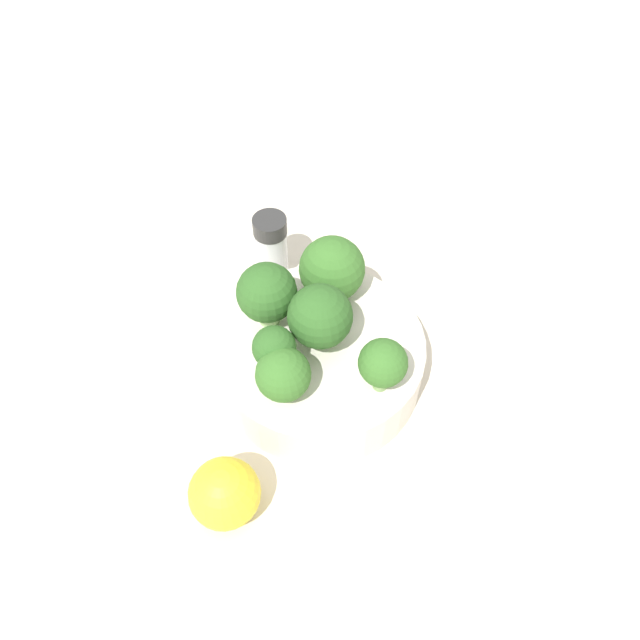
% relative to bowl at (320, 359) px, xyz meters
% --- Properties ---
extents(ground_plane, '(3.00, 3.00, 0.00)m').
position_rel_bowl_xyz_m(ground_plane, '(0.00, 0.00, -0.02)').
color(ground_plane, beige).
extents(bowl, '(0.18, 0.18, 0.05)m').
position_rel_bowl_xyz_m(bowl, '(0.00, 0.00, 0.00)').
color(bowl, silver).
rests_on(bowl, ground_plane).
extents(broccoli_floret_0, '(0.05, 0.05, 0.06)m').
position_rel_bowl_xyz_m(broccoli_floret_0, '(-0.00, -0.00, 0.06)').
color(broccoli_floret_0, '#84AD66').
rests_on(broccoli_floret_0, bowl).
extents(broccoli_floret_1, '(0.04, 0.04, 0.05)m').
position_rel_bowl_xyz_m(broccoli_floret_1, '(-0.03, 0.03, 0.05)').
color(broccoli_floret_1, '#8EB770').
rests_on(broccoli_floret_1, bowl).
extents(broccoli_floret_2, '(0.05, 0.05, 0.06)m').
position_rel_bowl_xyz_m(broccoli_floret_2, '(0.02, 0.05, 0.06)').
color(broccoli_floret_2, '#8EB770').
rests_on(broccoli_floret_2, bowl).
extents(broccoli_floret_3, '(0.04, 0.04, 0.05)m').
position_rel_bowl_xyz_m(broccoli_floret_3, '(-0.03, -0.06, 0.06)').
color(broccoli_floret_3, '#7A9E5B').
rests_on(broccoli_floret_3, bowl).
extents(broccoli_floret_4, '(0.04, 0.04, 0.05)m').
position_rel_bowl_xyz_m(broccoli_floret_4, '(-0.05, 0.02, 0.05)').
color(broccoli_floret_4, '#8EB770').
rests_on(broccoli_floret_4, bowl).
extents(broccoli_floret_5, '(0.06, 0.06, 0.06)m').
position_rel_bowl_xyz_m(broccoli_floret_5, '(0.06, 0.00, 0.05)').
color(broccoli_floret_5, '#84AD66').
rests_on(broccoli_floret_5, bowl).
extents(pepper_shaker, '(0.03, 0.03, 0.08)m').
position_rel_bowl_xyz_m(pepper_shaker, '(0.11, 0.07, 0.01)').
color(pepper_shaker, silver).
rests_on(pepper_shaker, ground_plane).
extents(lemon_wedge, '(0.06, 0.06, 0.06)m').
position_rel_bowl_xyz_m(lemon_wedge, '(-0.14, 0.05, 0.00)').
color(lemon_wedge, yellow).
rests_on(lemon_wedge, ground_plane).
extents(almond_crumb_0, '(0.01, 0.01, 0.01)m').
position_rel_bowl_xyz_m(almond_crumb_0, '(-0.10, 0.07, -0.02)').
color(almond_crumb_0, '#AD7F4C').
rests_on(almond_crumb_0, ground_plane).
extents(almond_crumb_1, '(0.01, 0.01, 0.01)m').
position_rel_bowl_xyz_m(almond_crumb_1, '(0.12, 0.01, -0.02)').
color(almond_crumb_1, tan).
rests_on(almond_crumb_1, ground_plane).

